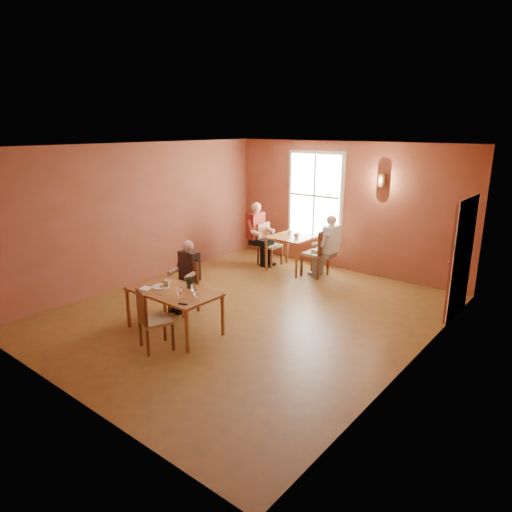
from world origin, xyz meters
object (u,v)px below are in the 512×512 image
Objects in this scene: diner_maroon at (269,235)px; diner_white at (317,246)px; diner_main at (181,280)px; chair_diner_maroon at (270,245)px; second_table at (292,253)px; chair_diner_main at (183,288)px; chair_empty at (155,319)px; chair_diner_white at (315,252)px; main_table at (174,311)px.

diner_white is at bearing 90.00° from diner_maroon.
diner_main is at bearing 167.34° from diner_white.
diner_maroon is (-0.03, 0.00, 0.23)m from chair_diner_maroon.
chair_diner_main is at bearing -91.45° from second_table.
diner_main is 1.35× the size of second_table.
diner_maroon is (-1.36, 0.00, 0.05)m from diner_white.
second_table is (-0.67, 4.62, -0.07)m from chair_empty.
chair_diner_main is at bearing 9.48° from chair_diner_maroon.
chair_diner_white is at bearing 0.00° from second_table.
second_table is at bearing 90.00° from chair_diner_maroon.
chair_empty is 1.04× the size of second_table.
diner_main is at bearing 143.09° from chair_empty.
second_table is at bearing 90.00° from chair_diner_white.
diner_main is at bearing 128.88° from main_table.
chair_diner_white reaches higher than second_table.
chair_diner_main is 0.64× the size of diner_maroon.
chair_diner_main is 3.43m from chair_diner_maroon.
second_table is at bearing -91.45° from chair_diner_main.
second_table is (-0.41, 4.03, 0.05)m from main_table.
chair_empty is at bearing -81.77° from second_table.
chair_empty is 0.70× the size of diner_white.
diner_white is at bearing -90.00° from chair_diner_white.
chair_diner_maroon reaches higher than second_table.
second_table is 0.68× the size of diner_white.
chair_diner_main is (-0.50, 0.65, 0.11)m from main_table.
chair_diner_main is at bearing 167.71° from chair_diner_white.
diner_main reaches higher than chair_diner_maroon.
chair_diner_main is at bearing 142.47° from chair_empty.
main_table is at bearing 128.88° from diner_main.
chair_diner_white reaches higher than main_table.
diner_maroon is at bearing -80.11° from diner_main.
chair_empty is 4.81m from chair_diner_maroon.
diner_main is 0.85× the size of diner_maroon.
second_table is at bearing 95.87° from main_table.
diner_maroon reaches higher than diner_main.
chair_diner_maroon is at bearing 104.80° from main_table.
diner_maroon is at bearing 90.00° from diner_white.
chair_diner_maroon is (-1.06, 4.03, 0.16)m from main_table.
main_table is 0.84m from diner_main.
diner_maroon reaches higher than chair_empty.
diner_main is at bearing -91.44° from second_table.
chair_diner_white is 1.05× the size of chair_diner_maroon.
chair_diner_white is at bearing -102.18° from diner_main.
chair_diner_white reaches higher than chair_diner_main.
main_table is 1.03× the size of diner_maroon.
diner_main is 0.91× the size of diner_white.
diner_white is 1.34× the size of chair_diner_maroon.
diner_main is 3.42m from second_table.
diner_white reaches higher than chair_empty.
main_table is 4.04m from chair_diner_white.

